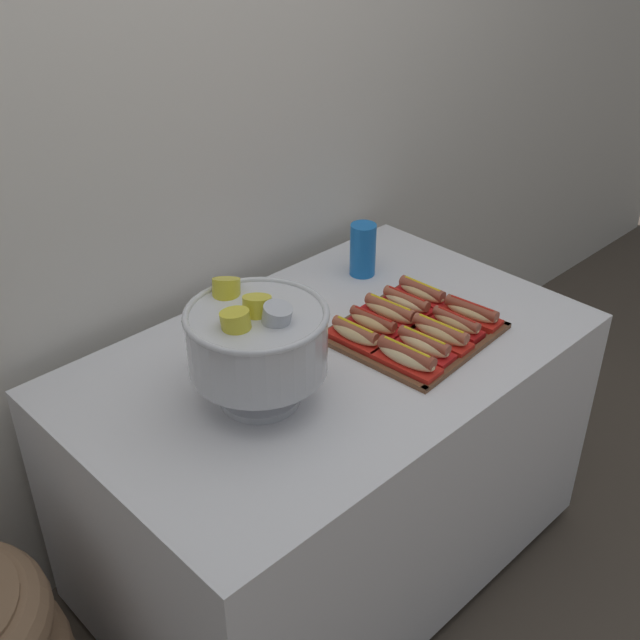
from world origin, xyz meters
TOP-DOWN VIEW (x-y plane):
  - ground_plane at (0.00, 0.00)m, footprint 10.00×10.00m
  - back_wall at (0.00, 0.54)m, footprint 6.00×0.10m
  - buffet_table at (0.00, 0.00)m, footprint 1.39×0.85m
  - serving_tray at (0.22, -0.10)m, footprint 0.43×0.39m
  - hot_dog_0 at (0.07, -0.19)m, footprint 0.08×0.19m
  - hot_dog_1 at (0.15, -0.19)m, footprint 0.08×0.17m
  - hot_dog_2 at (0.22, -0.18)m, footprint 0.08×0.18m
  - hot_dog_3 at (0.30, -0.18)m, footprint 0.06×0.16m
  - hot_dog_4 at (0.37, -0.17)m, footprint 0.08×0.18m
  - hot_dog_5 at (0.06, -0.03)m, footprint 0.08×0.17m
  - hot_dog_6 at (0.14, -0.02)m, footprint 0.08×0.16m
  - hot_dog_7 at (0.21, -0.02)m, footprint 0.08×0.19m
  - hot_dog_8 at (0.29, -0.01)m, footprint 0.08×0.16m
  - hot_dog_9 at (0.36, -0.01)m, footprint 0.07×0.17m
  - punch_bowl at (-0.27, -0.03)m, footprint 0.33×0.33m
  - cup_stack at (0.37, 0.24)m, footprint 0.08×0.08m

SIDE VIEW (x-z plane):
  - ground_plane at x=0.00m, z-range 0.00..0.00m
  - buffet_table at x=0.00m, z-range 0.02..0.79m
  - serving_tray at x=0.22m, z-range 0.77..0.79m
  - hot_dog_3 at x=0.30m, z-range 0.78..0.84m
  - hot_dog_8 at x=0.29m, z-range 0.78..0.84m
  - hot_dog_4 at x=0.37m, z-range 0.78..0.84m
  - hot_dog_9 at x=0.36m, z-range 0.78..0.84m
  - hot_dog_6 at x=0.14m, z-range 0.78..0.84m
  - hot_dog_5 at x=0.06m, z-range 0.78..0.84m
  - hot_dog_1 at x=0.15m, z-range 0.78..0.84m
  - hot_dog_7 at x=0.21m, z-range 0.78..0.84m
  - hot_dog_2 at x=0.22m, z-range 0.78..0.84m
  - hot_dog_0 at x=0.07m, z-range 0.78..0.84m
  - cup_stack at x=0.37m, z-range 0.78..0.94m
  - punch_bowl at x=-0.27m, z-range 0.80..1.09m
  - back_wall at x=0.00m, z-range 0.00..2.60m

